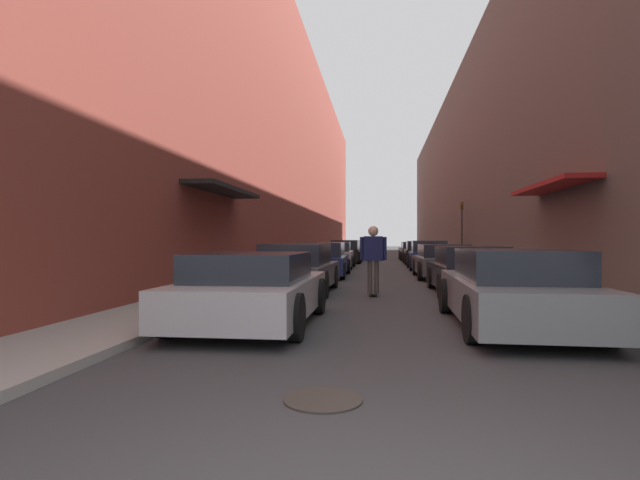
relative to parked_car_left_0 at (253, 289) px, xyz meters
The scene contains 19 objects.
ground 22.07m from the parked_car_left_0, 84.46° to the left, with size 153.12×153.12×0.00m, color #38383A.
curb_strip_left 29.00m from the parked_car_left_0, 94.03° to the left, with size 1.80×69.60×0.12m.
curb_strip_right 29.61m from the parked_car_left_0, 77.71° to the left, with size 1.80×69.60×0.12m.
building_row_left 30.21m from the parked_car_left_0, 99.69° to the left, with size 4.90×69.60×15.57m.
building_row_right 30.89m from the parked_car_left_0, 72.35° to the left, with size 4.90×69.60×12.71m.
parked_car_left_0 is the anchor object (origin of this frame).
parked_car_left_1 5.11m from the parked_car_left_0, 91.33° to the left, with size 1.92×4.27×1.31m.
parked_car_left_2 11.07m from the parked_car_left_0, 90.78° to the left, with size 2.00×4.80×1.32m.
parked_car_left_3 16.49m from the parked_car_left_0, 90.55° to the left, with size 1.89×4.11×1.30m.
parked_car_left_4 22.08m from the parked_car_left_0, 90.00° to the left, with size 1.93×4.10×1.39m.
parked_car_right_0 4.25m from the parked_car_left_0, ahead, with size 1.96×4.72×1.27m.
parked_car_right_1 7.01m from the parked_car_left_0, 50.69° to the left, with size 1.92×4.14×1.25m.
parked_car_right_2 11.58m from the parked_car_left_0, 67.75° to the left, with size 2.01×4.29×1.25m.
parked_car_right_3 16.60m from the parked_car_left_0, 74.78° to the left, with size 1.88×4.00×1.38m.
parked_car_right_4 21.83m from the parked_car_left_0, 78.48° to the left, with size 1.85×4.05×1.34m.
parked_car_right_5 27.24m from the parked_car_left_0, 80.78° to the left, with size 1.96×4.51×1.27m.
skateboarder 5.03m from the parked_car_left_0, 67.43° to the left, with size 0.68×0.78×1.77m.
manhole_cover 4.11m from the parked_car_left_0, 66.71° to the right, with size 0.70×0.70×0.02m.
traffic_light 23.33m from the parked_car_left_0, 72.79° to the left, with size 0.16×0.22×3.52m.
Camera 1 is at (-0.01, -2.24, 1.43)m, focal length 28.00 mm.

